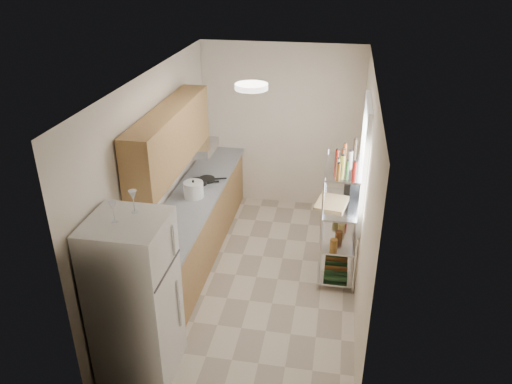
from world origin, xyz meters
TOP-DOWN VIEW (x-y plane):
  - room at (0.00, 0.00)m, footprint 2.52×4.42m
  - counter_run at (-0.92, 0.44)m, footprint 0.63×3.51m
  - upper_cabinets at (-1.05, 0.10)m, footprint 0.33×2.20m
  - range_hood at (-1.00, 0.90)m, footprint 0.50×0.60m
  - window at (1.23, 0.35)m, footprint 0.06×1.00m
  - bakers_rack at (1.00, 0.30)m, footprint 0.45×0.90m
  - ceiling_dome at (0.00, -0.30)m, footprint 0.34×0.34m
  - refrigerator at (-0.87, -1.70)m, footprint 0.70×0.70m
  - wine_glass_a at (-0.84, -1.53)m, footprint 0.08×0.08m
  - wine_glass_b at (-0.95, -1.73)m, footprint 0.07×0.07m
  - rice_cooker at (-0.90, 0.38)m, footprint 0.26×0.26m
  - frying_pan_large at (-0.96, 0.77)m, footprint 0.32×0.32m
  - frying_pan_small at (-0.86, 0.88)m, footprint 0.28×0.28m
  - cutting_board at (0.89, 0.27)m, footprint 0.43×0.51m
  - espresso_machine at (1.15, 0.63)m, footprint 0.24×0.31m
  - storage_bag at (1.04, 0.63)m, footprint 0.12×0.14m

SIDE VIEW (x-z plane):
  - counter_run at x=-0.92m, z-range 0.00..0.90m
  - storage_bag at x=1.04m, z-range 0.56..0.70m
  - refrigerator at x=-0.87m, z-range 0.00..1.70m
  - frying_pan_large at x=-0.96m, z-range 0.90..0.95m
  - frying_pan_small at x=-0.86m, z-range 0.90..0.95m
  - rice_cooker at x=-0.90m, z-range 0.90..1.11m
  - cutting_board at x=0.89m, z-range 1.01..1.04m
  - bakers_rack at x=1.00m, z-range 0.24..1.97m
  - espresso_machine at x=1.15m, z-range 1.01..1.32m
  - room at x=0.00m, z-range -0.01..2.61m
  - range_hood at x=-1.00m, z-range 1.33..1.45m
  - window at x=1.23m, z-range 0.82..2.28m
  - wine_glass_b at x=-0.95m, z-range 1.70..1.89m
  - wine_glass_a at x=-0.84m, z-range 1.70..1.91m
  - upper_cabinets at x=-1.05m, z-range 1.45..2.17m
  - ceiling_dome at x=0.00m, z-range 2.54..2.60m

